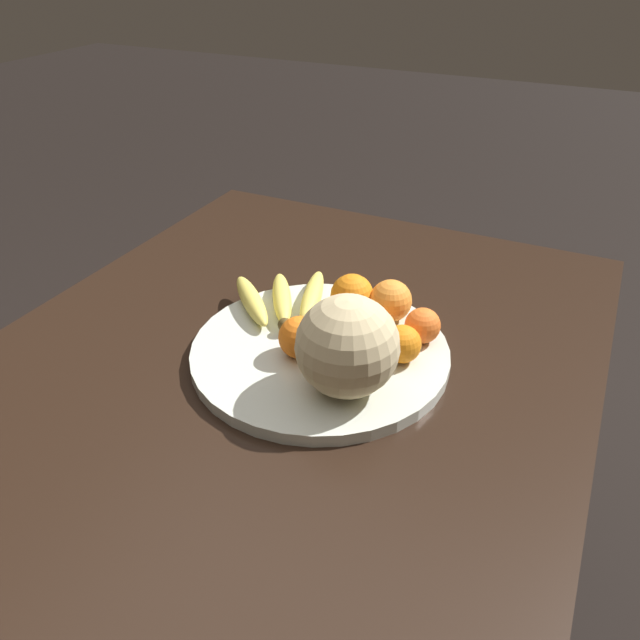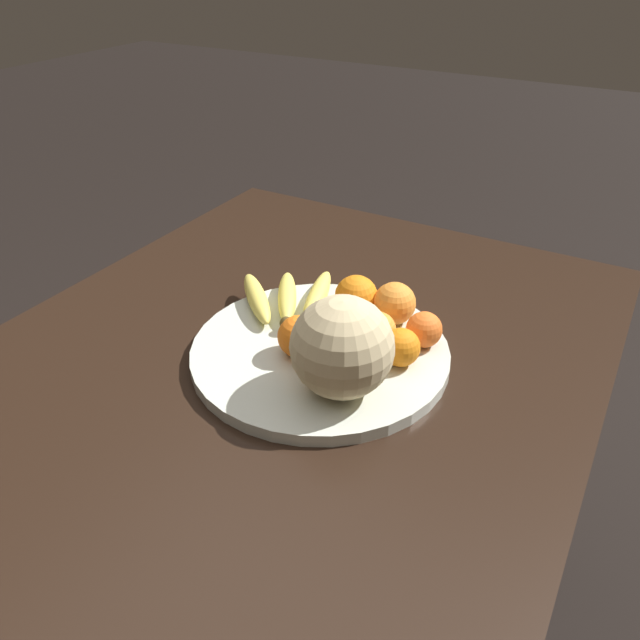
# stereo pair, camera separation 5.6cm
# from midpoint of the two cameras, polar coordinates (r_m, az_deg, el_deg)

# --- Properties ---
(ground_plane) EXTENTS (12.00, 12.00, 0.00)m
(ground_plane) POSITION_cam_midpoint_polar(r_m,az_deg,el_deg) (1.54, -4.10, -26.89)
(ground_plane) COLOR black
(kitchen_table) EXTENTS (1.23, 0.94, 0.74)m
(kitchen_table) POSITION_cam_midpoint_polar(r_m,az_deg,el_deg) (1.04, -5.46, -8.81)
(kitchen_table) COLOR black
(kitchen_table) RESTS_ON ground_plane
(fruit_bowl) EXTENTS (0.41, 0.41, 0.02)m
(fruit_bowl) POSITION_cam_midpoint_polar(r_m,az_deg,el_deg) (0.98, -1.64, -2.90)
(fruit_bowl) COLOR beige
(fruit_bowl) RESTS_ON kitchen_table
(melon) EXTENTS (0.15, 0.15, 0.15)m
(melon) POSITION_cam_midpoint_polar(r_m,az_deg,el_deg) (0.85, 0.63, -2.45)
(melon) COLOR #C6B284
(melon) RESTS_ON fruit_bowl
(banana_bunch) EXTENTS (0.22, 0.20, 0.03)m
(banana_bunch) POSITION_cam_midpoint_polar(r_m,az_deg,el_deg) (1.07, -4.99, 1.90)
(banana_bunch) COLOR #473819
(banana_bunch) RESTS_ON fruit_bowl
(orange_front_left) EXTENTS (0.06, 0.06, 0.06)m
(orange_front_left) POSITION_cam_midpoint_polar(r_m,az_deg,el_deg) (0.99, 7.76, -0.54)
(orange_front_left) COLOR orange
(orange_front_left) RESTS_ON fruit_bowl
(orange_front_right) EXTENTS (0.06, 0.06, 0.06)m
(orange_front_right) POSITION_cam_midpoint_polar(r_m,az_deg,el_deg) (0.97, -0.79, -0.56)
(orange_front_right) COLOR orange
(orange_front_right) RESTS_ON fruit_bowl
(orange_mid_center) EXTENTS (0.07, 0.07, 0.07)m
(orange_mid_center) POSITION_cam_midpoint_polar(r_m,az_deg,el_deg) (1.04, 1.40, 2.24)
(orange_mid_center) COLOR orange
(orange_mid_center) RESTS_ON fruit_bowl
(orange_back_left) EXTENTS (0.06, 0.06, 0.06)m
(orange_back_left) POSITION_cam_midpoint_polar(r_m,az_deg,el_deg) (0.94, 5.81, -2.23)
(orange_back_left) COLOR orange
(orange_back_left) RESTS_ON fruit_bowl
(orange_back_right) EXTENTS (0.07, 0.07, 0.07)m
(orange_back_right) POSITION_cam_midpoint_polar(r_m,az_deg,el_deg) (1.03, 4.93, 1.74)
(orange_back_right) COLOR orange
(orange_back_right) RESTS_ON fruit_bowl
(orange_top_small) EXTENTS (0.06, 0.06, 0.06)m
(orange_top_small) POSITION_cam_midpoint_polar(r_m,az_deg,el_deg) (0.97, 3.58, -0.75)
(orange_top_small) COLOR orange
(orange_top_small) RESTS_ON fruit_bowl
(orange_side_extra) EXTENTS (0.07, 0.07, 0.07)m
(orange_side_extra) POSITION_cam_midpoint_polar(r_m,az_deg,el_deg) (0.94, -3.58, -1.62)
(orange_side_extra) COLOR orange
(orange_side_extra) RESTS_ON fruit_bowl
(produce_tag) EXTENTS (0.10, 0.06, 0.00)m
(produce_tag) POSITION_cam_midpoint_polar(r_m,az_deg,el_deg) (0.96, 1.10, -3.01)
(produce_tag) COLOR white
(produce_tag) RESTS_ON fruit_bowl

